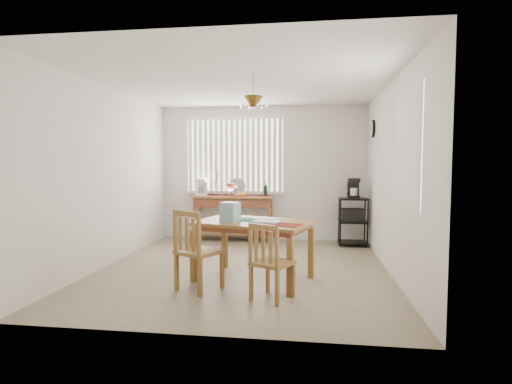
# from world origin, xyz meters

# --- Properties ---
(ground) EXTENTS (4.00, 4.50, 0.01)m
(ground) POSITION_xyz_m (0.00, 0.00, -0.01)
(ground) COLOR gray
(room_shell) EXTENTS (4.20, 4.70, 2.70)m
(room_shell) POSITION_xyz_m (0.00, 0.02, 1.69)
(room_shell) COLOR silver
(room_shell) RESTS_ON ground
(sideboard) EXTENTS (1.53, 0.43, 0.86)m
(sideboard) POSITION_xyz_m (-0.53, 2.01, 0.65)
(sideboard) COLOR olive
(sideboard) RESTS_ON ground
(sideboard_items) EXTENTS (1.46, 0.36, 0.66)m
(sideboard_items) POSITION_xyz_m (-0.80, 2.03, 1.00)
(sideboard_items) COLOR maroon
(sideboard_items) RESTS_ON sideboard
(wire_cart) EXTENTS (0.51, 0.41, 0.87)m
(wire_cart) POSITION_xyz_m (1.70, 1.83, 0.52)
(wire_cart) COLOR black
(wire_cart) RESTS_ON ground
(cart_items) EXTENTS (0.20, 0.25, 0.36)m
(cart_items) POSITION_xyz_m (1.70, 1.84, 1.03)
(cart_items) COLOR black
(cart_items) RESTS_ON wire_cart
(dining_table) EXTENTS (1.62, 1.29, 0.76)m
(dining_table) POSITION_xyz_m (0.21, -0.53, 0.67)
(dining_table) COLOR olive
(dining_table) RESTS_ON ground
(table_items) EXTENTS (1.06, 0.80, 0.24)m
(table_items) POSITION_xyz_m (0.04, -0.60, 0.85)
(table_items) COLOR #14704F
(table_items) RESTS_ON dining_table
(chair_left) EXTENTS (0.59, 0.59, 0.95)m
(chair_left) POSITION_xyz_m (-0.38, -1.05, 0.47)
(chair_left) COLOR olive
(chair_left) RESTS_ON ground
(chair_right) EXTENTS (0.53, 0.53, 0.85)m
(chair_right) POSITION_xyz_m (0.50, -1.26, 0.41)
(chair_right) COLOR olive
(chair_right) RESTS_ON ground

